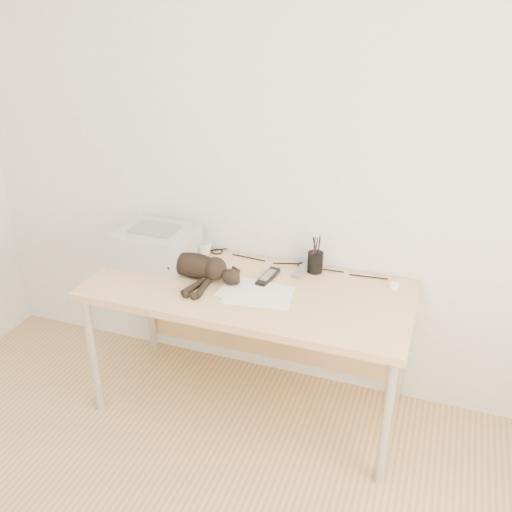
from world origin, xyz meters
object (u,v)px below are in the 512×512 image
at_px(mug, 204,249).
at_px(pen_cup, 315,262).
at_px(printer, 156,245).
at_px(mouse, 394,284).
at_px(desk, 255,302).
at_px(cat, 193,267).

height_order(mug, pen_cup, pen_cup).
height_order(printer, mug, printer).
relative_size(printer, mouse, 4.15).
bearing_deg(pen_cup, desk, -145.35).
relative_size(desk, pen_cup, 7.86).
bearing_deg(desk, mouse, 13.33).
relative_size(printer, mug, 4.43).
distance_m(desk, mug, 0.42).
bearing_deg(mouse, printer, -177.60).
bearing_deg(desk, mug, 155.54).
xyz_separation_m(printer, pen_cup, (0.84, 0.15, -0.03)).
xyz_separation_m(pen_cup, mouse, (0.41, -0.02, -0.04)).
height_order(cat, pen_cup, pen_cup).
height_order(desk, cat, cat).
distance_m(mug, mouse, 1.02).
bearing_deg(pen_cup, mouse, -3.42).
relative_size(cat, pen_cup, 2.88).
relative_size(cat, mug, 6.54).
xyz_separation_m(desk, mouse, (0.67, 0.16, 0.15)).
xyz_separation_m(printer, cat, (0.26, -0.11, -0.03)).
distance_m(printer, mouse, 1.25).
height_order(pen_cup, mouse, pen_cup).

